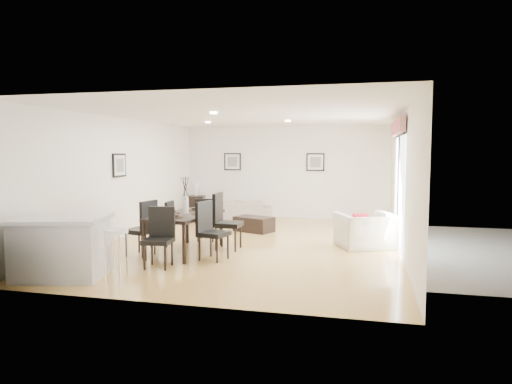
% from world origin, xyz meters
% --- Properties ---
extents(ground, '(8.00, 8.00, 0.00)m').
position_xyz_m(ground, '(0.00, 0.00, 0.00)').
color(ground, '#DEB25B').
rests_on(ground, ground).
extents(wall_back, '(6.00, 0.04, 2.70)m').
position_xyz_m(wall_back, '(0.00, 4.00, 1.35)').
color(wall_back, white).
rests_on(wall_back, ground).
extents(wall_front, '(6.00, 0.04, 2.70)m').
position_xyz_m(wall_front, '(0.00, -4.00, 1.35)').
color(wall_front, white).
rests_on(wall_front, ground).
extents(wall_left, '(0.04, 8.00, 2.70)m').
position_xyz_m(wall_left, '(-3.00, 0.00, 1.35)').
color(wall_left, white).
rests_on(wall_left, ground).
extents(wall_right, '(0.04, 8.00, 2.70)m').
position_xyz_m(wall_right, '(3.00, 0.00, 1.35)').
color(wall_right, white).
rests_on(wall_right, ground).
extents(ceiling, '(6.00, 8.00, 0.02)m').
position_xyz_m(ceiling, '(0.00, 0.00, 2.70)').
color(ceiling, white).
rests_on(ceiling, wall_back).
extents(sofa, '(2.25, 1.31, 0.62)m').
position_xyz_m(sofa, '(-1.24, 2.84, 0.31)').
color(sofa, gray).
rests_on(sofa, ground).
extents(armchair, '(1.38, 1.32, 0.70)m').
position_xyz_m(armchair, '(2.34, 0.10, 0.35)').
color(armchair, beige).
rests_on(armchair, ground).
extents(dining_table, '(1.04, 1.87, 0.75)m').
position_xyz_m(dining_table, '(-1.04, -1.13, 0.68)').
color(dining_table, black).
rests_on(dining_table, ground).
extents(dining_chair_wnear, '(0.55, 0.55, 1.04)m').
position_xyz_m(dining_chair_wnear, '(-1.68, -1.59, 0.58)').
color(dining_chair_wnear, black).
rests_on(dining_chair_wnear, ground).
extents(dining_chair_wfar, '(0.44, 0.44, 0.93)m').
position_xyz_m(dining_chair_wfar, '(-1.69, -0.67, 0.52)').
color(dining_chair_wfar, black).
rests_on(dining_chair_wfar, ground).
extents(dining_chair_enear, '(0.57, 0.57, 1.05)m').
position_xyz_m(dining_chair_enear, '(-0.41, -1.56, 0.59)').
color(dining_chair_enear, black).
rests_on(dining_chair_enear, ground).
extents(dining_chair_efar, '(0.51, 0.51, 1.13)m').
position_xyz_m(dining_chair_efar, '(-0.42, -0.67, 0.63)').
color(dining_chair_efar, black).
rests_on(dining_chair_efar, ground).
extents(dining_chair_head, '(0.50, 0.50, 1.01)m').
position_xyz_m(dining_chair_head, '(-1.05, -2.24, 0.57)').
color(dining_chair_head, black).
rests_on(dining_chair_head, ground).
extents(dining_chair_foot, '(0.47, 0.47, 0.94)m').
position_xyz_m(dining_chair_foot, '(-1.03, 0.00, 0.53)').
color(dining_chair_foot, black).
rests_on(dining_chair_foot, ground).
extents(vase, '(0.93, 1.43, 0.72)m').
position_xyz_m(vase, '(-1.04, -1.13, 1.05)').
color(vase, white).
rests_on(vase, dining_table).
extents(coffee_table, '(1.05, 0.85, 0.36)m').
position_xyz_m(coffee_table, '(-0.32, 1.45, 0.18)').
color(coffee_table, black).
rests_on(coffee_table, ground).
extents(side_table, '(0.55, 0.55, 0.62)m').
position_xyz_m(side_table, '(-2.66, 3.66, 0.31)').
color(side_table, black).
rests_on(side_table, ground).
extents(table_lamp, '(0.21, 0.21, 0.39)m').
position_xyz_m(table_lamp, '(-2.66, 3.66, 0.88)').
color(table_lamp, white).
rests_on(table_lamp, side_table).
extents(cushion, '(0.32, 0.23, 0.31)m').
position_xyz_m(cushion, '(2.24, -0.00, 0.56)').
color(cushion, maroon).
rests_on(cushion, armchair).
extents(kitchen_island, '(1.57, 1.34, 0.95)m').
position_xyz_m(kitchen_island, '(-2.23, -3.23, 0.48)').
color(kitchen_island, silver).
rests_on(kitchen_island, ground).
extents(bar_stool, '(0.36, 0.36, 0.79)m').
position_xyz_m(bar_stool, '(-1.29, -3.23, 0.68)').
color(bar_stool, white).
rests_on(bar_stool, ground).
extents(framed_print_back_left, '(0.52, 0.04, 0.52)m').
position_xyz_m(framed_print_back_left, '(-1.60, 3.97, 1.65)').
color(framed_print_back_left, black).
rests_on(framed_print_back_left, wall_back).
extents(framed_print_back_right, '(0.52, 0.04, 0.52)m').
position_xyz_m(framed_print_back_right, '(0.90, 3.97, 1.65)').
color(framed_print_back_right, black).
rests_on(framed_print_back_right, wall_back).
extents(framed_print_left_wall, '(0.04, 0.52, 0.52)m').
position_xyz_m(framed_print_left_wall, '(-2.97, -0.20, 1.65)').
color(framed_print_left_wall, black).
rests_on(framed_print_left_wall, wall_left).
extents(sliding_door, '(0.12, 2.70, 2.57)m').
position_xyz_m(sliding_door, '(2.96, 0.30, 1.66)').
color(sliding_door, white).
rests_on(sliding_door, wall_right).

